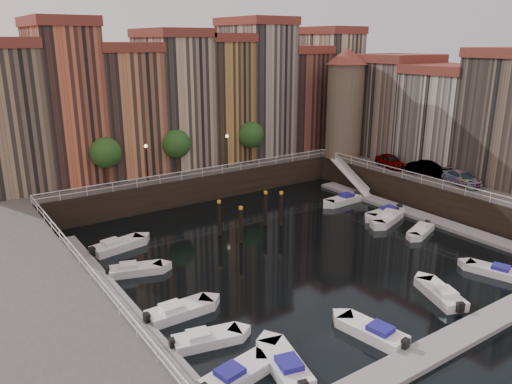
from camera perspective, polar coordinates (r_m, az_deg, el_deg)
ground at (r=44.67m, az=3.89°, el=-6.42°), size 200.00×200.00×0.00m
quay_far at (r=65.48m, az=-10.25°, el=2.37°), size 80.00×20.00×3.00m
quay_right at (r=63.51m, az=25.42°, el=0.51°), size 20.00×36.00×3.00m
dock_left at (r=36.89m, az=-15.78°, el=-12.11°), size 2.00×28.00×0.35m
dock_right at (r=54.92m, az=18.00°, el=-2.51°), size 2.00×28.00×0.35m
dock_near at (r=34.46m, az=22.24°, el=-15.02°), size 30.00×2.00×0.35m
mountains at (r=145.00m, az=-23.93°, el=11.70°), size 145.00×100.00×18.00m
far_terrace at (r=62.98m, az=-6.96°, el=10.70°), size 48.70×10.30×17.50m
right_terrace at (r=63.73m, az=21.17°, el=8.50°), size 9.30×24.30×14.00m
corner_tower at (r=65.57m, az=10.13°, el=10.14°), size 5.20×5.20×13.80m
promenade_trees at (r=56.90m, az=-8.48°, el=5.52°), size 21.20×3.20×5.20m
street_lamps at (r=56.30m, az=-7.69°, el=4.71°), size 10.36×0.36×4.18m
railings at (r=47.04m, az=0.31°, el=-0.24°), size 36.08×34.04×0.52m
gangway at (r=61.95m, az=10.70°, el=1.91°), size 2.78×8.32×3.73m
mooring_pilings at (r=47.73m, az=-0.41°, el=-2.69°), size 6.84×3.00×3.78m
boat_left_0 at (r=28.75m, az=-2.24°, el=-20.17°), size 4.73×2.39×1.06m
boat_left_1 at (r=31.68m, az=-5.81°, el=-16.38°), size 4.49×2.46×1.00m
boat_left_2 at (r=34.65m, az=-8.88°, el=-13.29°), size 4.74×1.74×1.09m
boat_left_3 at (r=41.01m, az=-13.72°, el=-8.61°), size 4.46×2.73×1.00m
boat_left_4 at (r=45.75m, az=-15.59°, el=-5.94°), size 5.10×2.67×1.14m
boat_right_1 at (r=50.19m, az=18.32°, el=-4.21°), size 4.16×2.70×0.94m
boat_right_2 at (r=52.44m, az=14.80°, el=-2.91°), size 4.96×3.18×1.12m
boat_right_3 at (r=53.88m, az=14.64°, el=-2.38°), size 4.77×1.93×1.09m
boat_right_4 at (r=57.36m, az=9.97°, el=-0.89°), size 4.79×1.96×1.09m
boat_near_0 at (r=29.44m, az=3.38°, el=-19.15°), size 2.77×4.92×1.10m
boat_near_1 at (r=32.94m, az=13.26°, el=-15.31°), size 2.39×4.82×1.08m
boat_near_2 at (r=38.59m, az=20.42°, el=-10.91°), size 3.18×4.74×1.07m
boat_near_3 at (r=43.93m, az=25.57°, el=-8.12°), size 2.61×4.27×0.96m
car_a at (r=61.82m, az=15.09°, el=3.36°), size 3.02×4.89×1.56m
car_b at (r=59.27m, az=19.08°, el=2.44°), size 2.49×4.95×1.56m
car_c at (r=56.79m, az=22.47°, el=1.38°), size 3.04×5.17×1.40m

